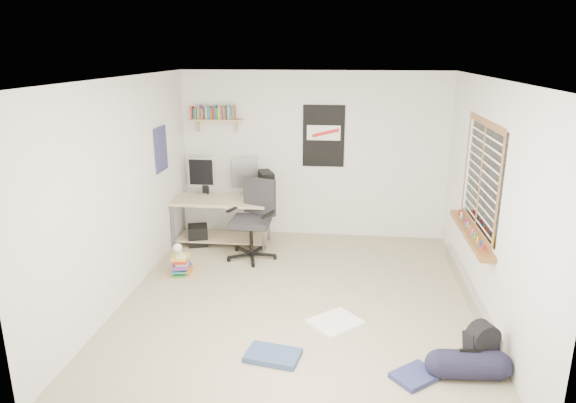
# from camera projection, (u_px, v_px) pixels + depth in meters

# --- Properties ---
(floor) EXTENTS (4.00, 4.50, 0.01)m
(floor) POSITION_uv_depth(u_px,v_px,m) (299.00, 300.00, 5.95)
(floor) COLOR gray
(floor) RESTS_ON ground
(ceiling) EXTENTS (4.00, 4.50, 0.01)m
(ceiling) POSITION_uv_depth(u_px,v_px,m) (300.00, 78.00, 5.24)
(ceiling) COLOR white
(ceiling) RESTS_ON ground
(back_wall) EXTENTS (4.00, 0.01, 2.50)m
(back_wall) POSITION_uv_depth(u_px,v_px,m) (313.00, 155.00, 7.74)
(back_wall) COLOR silver
(back_wall) RESTS_ON ground
(left_wall) EXTENTS (0.01, 4.50, 2.50)m
(left_wall) POSITION_uv_depth(u_px,v_px,m) (124.00, 190.00, 5.81)
(left_wall) COLOR silver
(left_wall) RESTS_ON ground
(right_wall) EXTENTS (0.01, 4.50, 2.50)m
(right_wall) POSITION_uv_depth(u_px,v_px,m) (490.00, 202.00, 5.37)
(right_wall) COLOR silver
(right_wall) RESTS_ON ground
(desk) EXTENTS (1.55, 0.97, 0.66)m
(desk) POSITION_uv_depth(u_px,v_px,m) (222.00, 220.00, 7.56)
(desk) COLOR beige
(desk) RESTS_ON floor
(monitor_left) EXTENTS (0.40, 0.10, 0.44)m
(monitor_left) POSITION_uv_depth(u_px,v_px,m) (202.00, 182.00, 7.70)
(monitor_left) COLOR gray
(monitor_left) RESTS_ON desk
(monitor_right) EXTENTS (0.40, 0.26, 0.44)m
(monitor_right) POSITION_uv_depth(u_px,v_px,m) (245.00, 183.00, 7.62)
(monitor_right) COLOR #B6B5BA
(monitor_right) RESTS_ON desk
(pc_tower) EXTENTS (0.32, 0.43, 0.40)m
(pc_tower) POSITION_uv_depth(u_px,v_px,m) (266.00, 185.00, 7.59)
(pc_tower) COLOR black
(pc_tower) RESTS_ON desk
(keyboard) EXTENTS (0.46, 0.29, 0.02)m
(keyboard) POSITION_uv_depth(u_px,v_px,m) (215.00, 202.00, 7.42)
(keyboard) COLOR black
(keyboard) RESTS_ON desk
(speaker_left) EXTENTS (0.10, 0.10, 0.18)m
(speaker_left) POSITION_uv_depth(u_px,v_px,m) (206.00, 190.00, 7.73)
(speaker_left) COLOR black
(speaker_left) RESTS_ON desk
(speaker_right) EXTENTS (0.11, 0.11, 0.17)m
(speaker_right) POSITION_uv_depth(u_px,v_px,m) (248.00, 199.00, 7.29)
(speaker_right) COLOR black
(speaker_right) RESTS_ON desk
(office_chair) EXTENTS (0.93, 0.93, 1.10)m
(office_chair) POSITION_uv_depth(u_px,v_px,m) (251.00, 224.00, 7.02)
(office_chair) COLOR #252427
(office_chair) RESTS_ON floor
(wall_shelf) EXTENTS (0.80, 0.22, 0.24)m
(wall_shelf) POSITION_uv_depth(u_px,v_px,m) (216.00, 120.00, 7.64)
(wall_shelf) COLOR tan
(wall_shelf) RESTS_ON back_wall
(poster_back_wall) EXTENTS (0.62, 0.03, 0.92)m
(poster_back_wall) POSITION_uv_depth(u_px,v_px,m) (324.00, 136.00, 7.62)
(poster_back_wall) COLOR black
(poster_back_wall) RESTS_ON back_wall
(poster_left_wall) EXTENTS (0.02, 0.42, 0.60)m
(poster_left_wall) POSITION_uv_depth(u_px,v_px,m) (161.00, 149.00, 6.88)
(poster_left_wall) COLOR navy
(poster_left_wall) RESTS_ON left_wall
(window) EXTENTS (0.10, 1.50, 1.26)m
(window) POSITION_uv_depth(u_px,v_px,m) (479.00, 177.00, 5.61)
(window) COLOR brown
(window) RESTS_ON right_wall
(baseboard_heater) EXTENTS (0.08, 2.50, 0.18)m
(baseboard_heater) POSITION_uv_depth(u_px,v_px,m) (468.00, 290.00, 5.99)
(baseboard_heater) COLOR #B7B2A8
(baseboard_heater) RESTS_ON floor
(backpack) EXTENTS (0.34, 0.31, 0.37)m
(backpack) POSITION_uv_depth(u_px,v_px,m) (481.00, 351.00, 4.57)
(backpack) COLOR black
(backpack) RESTS_ON floor
(duffel_bag) EXTENTS (0.28, 0.28, 0.51)m
(duffel_bag) POSITION_uv_depth(u_px,v_px,m) (468.00, 364.00, 4.49)
(duffel_bag) COLOR black
(duffel_bag) RESTS_ON floor
(tshirt) EXTENTS (0.65, 0.64, 0.04)m
(tshirt) POSITION_uv_depth(u_px,v_px,m) (335.00, 323.00, 5.40)
(tshirt) COLOR white
(tshirt) RESTS_ON floor
(jeans_a) EXTENTS (0.55, 0.40, 0.05)m
(jeans_a) POSITION_uv_depth(u_px,v_px,m) (273.00, 355.00, 4.81)
(jeans_a) COLOR navy
(jeans_a) RESTS_ON floor
(jeans_b) EXTENTS (0.48, 0.47, 0.05)m
(jeans_b) POSITION_uv_depth(u_px,v_px,m) (415.00, 376.00, 4.51)
(jeans_b) COLOR navy
(jeans_b) RESTS_ON floor
(book_stack) EXTENTS (0.57, 0.51, 0.32)m
(book_stack) POSITION_uv_depth(u_px,v_px,m) (180.00, 264.00, 6.57)
(book_stack) COLOR brown
(book_stack) RESTS_ON floor
(desk_lamp) EXTENTS (0.18, 0.23, 0.20)m
(desk_lamp) POSITION_uv_depth(u_px,v_px,m) (180.00, 248.00, 6.49)
(desk_lamp) COLOR silver
(desk_lamp) RESTS_ON book_stack
(subwoofer) EXTENTS (0.35, 0.35, 0.31)m
(subwoofer) POSITION_uv_depth(u_px,v_px,m) (198.00, 236.00, 7.59)
(subwoofer) COLOR black
(subwoofer) RESTS_ON floor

